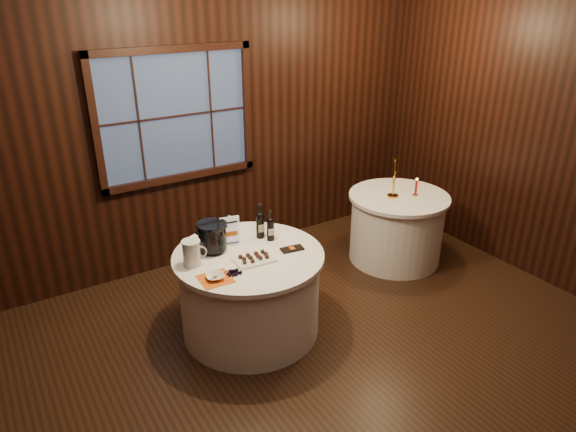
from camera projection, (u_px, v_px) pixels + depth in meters
ground at (315, 397)px, 3.86m from camera, size 6.00×6.00×0.00m
back_wall at (176, 126)px, 5.14m from camera, size 6.00×0.10×3.00m
main_table at (250, 292)px, 4.47m from camera, size 1.28×1.28×0.77m
side_table at (396, 227)px, 5.67m from camera, size 1.08×1.08×0.77m
sign_stand at (230, 235)px, 4.43m from camera, size 0.17×0.11×0.28m
port_bottle_left at (260, 223)px, 4.54m from camera, size 0.08×0.08×0.32m
port_bottle_right at (270, 227)px, 4.50m from camera, size 0.07×0.08×0.28m
ice_bucket at (212, 237)px, 4.30m from camera, size 0.25×0.25×0.26m
chocolate_plate at (254, 258)px, 4.20m from camera, size 0.34×0.25×0.05m
chocolate_box at (292, 249)px, 4.37m from camera, size 0.21×0.12×0.02m
grape_bunch at (233, 271)px, 4.00m from camera, size 0.19×0.11×0.04m
glass_pitcher at (192, 253)px, 4.09m from camera, size 0.20×0.15×0.22m
orange_napkin at (215, 279)px, 3.94m from camera, size 0.25×0.25×0.00m
cracker_bowl at (215, 277)px, 3.93m from camera, size 0.17×0.17×0.03m
brass_candlestick at (394, 183)px, 5.40m from camera, size 0.12×0.12×0.43m
red_candle at (416, 189)px, 5.47m from camera, size 0.05×0.05×0.20m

